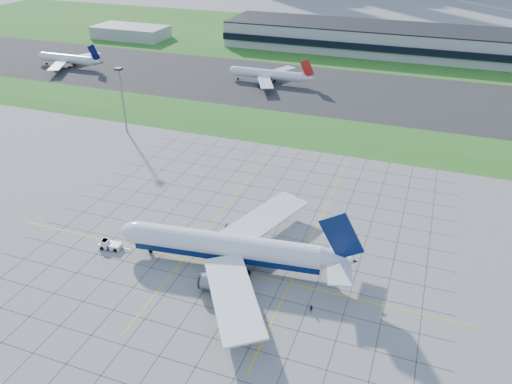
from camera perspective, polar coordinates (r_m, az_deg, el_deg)
ground at (r=126.34m, az=-3.76°, el=-8.06°), size 1400.00×1400.00×0.00m
grass_median at (r=201.09m, az=6.55°, el=6.83°), size 700.00×35.00×0.04m
asphalt_taxiway at (r=251.73m, az=9.73°, el=11.31°), size 700.00×75.00×0.04m
grass_far at (r=356.92m, az=13.43°, el=16.30°), size 700.00×145.00×0.04m
apron_markings at (r=134.40m, az=-1.70°, el=-5.40°), size 120.00×130.00×0.03m
terminal at (r=328.20m, az=20.08°, el=15.67°), size 260.00×43.00×15.80m
service_block at (r=369.79m, az=-14.12°, el=17.30°), size 50.00×25.00×8.00m
light_mast at (r=201.45m, az=-15.11°, el=10.96°), size 2.50×2.50×25.60m
airliner at (r=122.64m, az=-3.14°, el=-6.31°), size 60.58×61.06×19.10m
pushback_tug at (r=135.95m, az=-16.40°, el=-5.81°), size 8.35×3.45×2.29m
crew_near at (r=134.92m, az=-16.56°, el=-6.23°), size 0.70×0.71×1.65m
crew_far at (r=112.64m, az=6.32°, el=-13.12°), size 1.12×1.02×1.88m
distant_jet_0 at (r=307.39m, az=-20.71°, el=14.05°), size 39.52×42.66×14.08m
distant_jet_1 at (r=259.71m, az=1.46°, el=13.30°), size 42.53×42.66×14.08m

